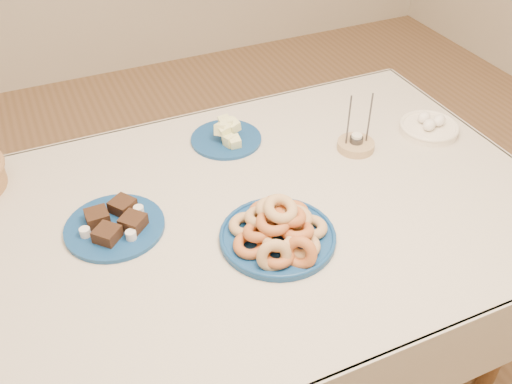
{
  "coord_description": "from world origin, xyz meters",
  "views": [
    {
      "loc": [
        -0.47,
        -1.1,
        1.77
      ],
      "look_at": [
        0.0,
        -0.05,
        0.85
      ],
      "focal_mm": 40.0,
      "sensor_mm": 36.0,
      "label": 1
    }
  ],
  "objects_px": {
    "donut_platter": "(278,231)",
    "candle_holder": "(356,144)",
    "brownie_plate": "(115,224)",
    "dining_table": "(249,238)",
    "egg_bowl": "(429,127)",
    "melon_plate": "(227,135)"
  },
  "relations": [
    {
      "from": "candle_holder",
      "to": "brownie_plate",
      "type": "bearing_deg",
      "value": -175.7
    },
    {
      "from": "brownie_plate",
      "to": "candle_holder",
      "type": "height_order",
      "value": "candle_holder"
    },
    {
      "from": "brownie_plate",
      "to": "candle_holder",
      "type": "relative_size",
      "value": 1.78
    },
    {
      "from": "dining_table",
      "to": "candle_holder",
      "type": "xyz_separation_m",
      "value": [
        0.43,
        0.13,
        0.12
      ]
    },
    {
      "from": "melon_plate",
      "to": "egg_bowl",
      "type": "distance_m",
      "value": 0.66
    },
    {
      "from": "melon_plate",
      "to": "egg_bowl",
      "type": "xyz_separation_m",
      "value": [
        0.62,
        -0.22,
        -0.0
      ]
    },
    {
      "from": "donut_platter",
      "to": "egg_bowl",
      "type": "bearing_deg",
      "value": 21.28
    },
    {
      "from": "donut_platter",
      "to": "candle_holder",
      "type": "bearing_deg",
      "value": 34.42
    },
    {
      "from": "dining_table",
      "to": "egg_bowl",
      "type": "height_order",
      "value": "egg_bowl"
    },
    {
      "from": "brownie_plate",
      "to": "egg_bowl",
      "type": "xyz_separation_m",
      "value": [
        1.05,
        0.04,
        0.01
      ]
    },
    {
      "from": "donut_platter",
      "to": "brownie_plate",
      "type": "xyz_separation_m",
      "value": [
        -0.37,
        0.22,
        -0.02
      ]
    },
    {
      "from": "dining_table",
      "to": "donut_platter",
      "type": "relative_size",
      "value": 4.3
    },
    {
      "from": "melon_plate",
      "to": "candle_holder",
      "type": "bearing_deg",
      "value": -30.4
    },
    {
      "from": "donut_platter",
      "to": "egg_bowl",
      "type": "height_order",
      "value": "donut_platter"
    },
    {
      "from": "candle_holder",
      "to": "melon_plate",
      "type": "bearing_deg",
      "value": 149.6
    },
    {
      "from": "candle_holder",
      "to": "donut_platter",
      "type": "bearing_deg",
      "value": -145.58
    },
    {
      "from": "dining_table",
      "to": "egg_bowl",
      "type": "bearing_deg",
      "value": 9.65
    },
    {
      "from": "donut_platter",
      "to": "egg_bowl",
      "type": "distance_m",
      "value": 0.73
    },
    {
      "from": "melon_plate",
      "to": "egg_bowl",
      "type": "height_order",
      "value": "melon_plate"
    },
    {
      "from": "brownie_plate",
      "to": "candle_holder",
      "type": "distance_m",
      "value": 0.78
    },
    {
      "from": "melon_plate",
      "to": "brownie_plate",
      "type": "bearing_deg",
      "value": -148.05
    },
    {
      "from": "donut_platter",
      "to": "candle_holder",
      "type": "xyz_separation_m",
      "value": [
        0.41,
        0.28,
        -0.02
      ]
    }
  ]
}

